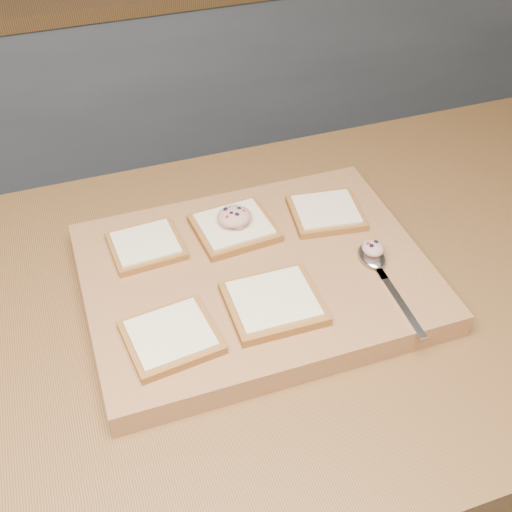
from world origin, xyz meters
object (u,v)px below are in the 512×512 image
(cutting_board, at_px, (256,277))
(tuna_salad_dollop, at_px, (234,216))
(bread_far_center, at_px, (234,227))
(spoon, at_px, (376,262))

(cutting_board, relative_size, tuna_salad_dollop, 9.35)
(bread_far_center, relative_size, tuna_salad_dollop, 2.39)
(tuna_salad_dollop, xyz_separation_m, spoon, (0.18, -0.15, -0.02))
(bread_far_center, distance_m, spoon, 0.23)
(cutting_board, distance_m, bread_far_center, 0.10)
(cutting_board, distance_m, tuna_salad_dollop, 0.11)
(cutting_board, height_order, spoon, spoon)
(cutting_board, distance_m, spoon, 0.18)
(tuna_salad_dollop, distance_m, spoon, 0.23)
(spoon, bearing_deg, bread_far_center, 140.66)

